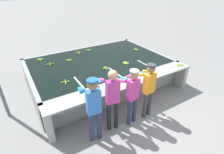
{
  "coord_description": "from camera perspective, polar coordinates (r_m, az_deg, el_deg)",
  "views": [
    {
      "loc": [
        -2.71,
        -3.26,
        3.48
      ],
      "look_at": [
        0.0,
        1.16,
        0.61
      ],
      "focal_mm": 28.0,
      "sensor_mm": 36.0,
      "label": 1
    }
  ],
  "objects": [
    {
      "name": "banana_bunch_floating_2",
      "position": [
        6.57,
        -19.54,
        4.02
      ],
      "size": [
        0.28,
        0.28,
        0.08
      ],
      "color": "#7FAD33",
      "rests_on": "wash_tank"
    },
    {
      "name": "banana_bunch_floating_5",
      "position": [
        7.1,
        -22.41,
        5.29
      ],
      "size": [
        0.28,
        0.28,
        0.08
      ],
      "color": "#7FAD33",
      "rests_on": "wash_tank"
    },
    {
      "name": "worker_2",
      "position": [
        4.49,
        6.52,
        -5.01
      ],
      "size": [
        0.48,
        0.74,
        1.63
      ],
      "color": "navy",
      "rests_on": "ground"
    },
    {
      "name": "ground_plane",
      "position": [
        5.48,
        6.48,
        -10.69
      ],
      "size": [
        80.0,
        80.0,
        0.0
      ],
      "primitive_type": "plane",
      "color": "gray",
      "rests_on": "ground"
    },
    {
      "name": "banana_bunch_ledge_0",
      "position": [
        4.62,
        -7.11,
        -5.32
      ],
      "size": [
        0.28,
        0.28,
        0.08
      ],
      "color": "#93BC3D",
      "rests_on": "work_ledge"
    },
    {
      "name": "wash_tank",
      "position": [
        6.73,
        -4.19,
        1.96
      ],
      "size": [
        4.98,
        3.33,
        0.88
      ],
      "color": "gray",
      "rests_on": "ground"
    },
    {
      "name": "knife_0",
      "position": [
        5.69,
        12.05,
        1.13
      ],
      "size": [
        0.32,
        0.19,
        0.02
      ],
      "color": "silver",
      "rests_on": "work_ledge"
    },
    {
      "name": "worker_0",
      "position": [
        3.98,
        -6.11,
        -8.94
      ],
      "size": [
        0.46,
        0.74,
        1.71
      ],
      "color": "navy",
      "rests_on": "ground"
    },
    {
      "name": "banana_bunch_floating_3",
      "position": [
        7.65,
        7.9,
        8.89
      ],
      "size": [
        0.28,
        0.27,
        0.08
      ],
      "color": "#7FAD33",
      "rests_on": "wash_tank"
    },
    {
      "name": "banana_bunch_floating_7",
      "position": [
        6.72,
        -13.69,
        5.42
      ],
      "size": [
        0.28,
        0.27,
        0.08
      ],
      "color": "#7FAD33",
      "rests_on": "wash_tank"
    },
    {
      "name": "banana_bunch_ledge_1",
      "position": [
        5.16,
        5.2,
        -1.24
      ],
      "size": [
        0.28,
        0.27,
        0.08
      ],
      "color": "#75A333",
      "rests_on": "work_ledge"
    },
    {
      "name": "banana_bunch_floating_8",
      "position": [
        7.34,
        -10.79,
        7.77
      ],
      "size": [
        0.28,
        0.28,
        0.08
      ],
      "color": "#8CB738",
      "rests_on": "wash_tank"
    },
    {
      "name": "banana_bunch_ledge_2",
      "position": [
        6.58,
        21.31,
        3.75
      ],
      "size": [
        0.28,
        0.28,
        0.08
      ],
      "color": "#9EC642",
      "rests_on": "work_ledge"
    },
    {
      "name": "banana_bunch_floating_6",
      "position": [
        7.57,
        -7.51,
        8.69
      ],
      "size": [
        0.28,
        0.27,
        0.08
      ],
      "color": "#75A333",
      "rests_on": "wash_tank"
    },
    {
      "name": "banana_bunch_floating_4",
      "position": [
        6.3,
        4.52,
        4.59
      ],
      "size": [
        0.28,
        0.27,
        0.08
      ],
      "color": "#9EC642",
      "rests_on": "wash_tank"
    },
    {
      "name": "work_ledge",
      "position": [
        5.25,
        5.37,
        -4.02
      ],
      "size": [
        4.98,
        0.45,
        0.88
      ],
      "color": "#9E9E99",
      "rests_on": "ground"
    },
    {
      "name": "banana_bunch_floating_1",
      "position": [
        5.27,
        -14.94,
        -1.54
      ],
      "size": [
        0.28,
        0.28,
        0.08
      ],
      "color": "#93BC3D",
      "rests_on": "wash_tank"
    },
    {
      "name": "worker_3",
      "position": [
        4.8,
        11.71,
        -2.85
      ],
      "size": [
        0.45,
        0.73,
        1.64
      ],
      "color": "#38383D",
      "rests_on": "ground"
    },
    {
      "name": "banana_bunch_floating_0",
      "position": [
        5.91,
        -2.08,
        2.97
      ],
      "size": [
        0.28,
        0.28,
        0.08
      ],
      "color": "#8CB738",
      "rests_on": "wash_tank"
    },
    {
      "name": "worker_1",
      "position": [
        4.25,
        0.07,
        -5.93
      ],
      "size": [
        0.48,
        0.74,
        1.73
      ],
      "color": "#1E2328",
      "rests_on": "ground"
    }
  ]
}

